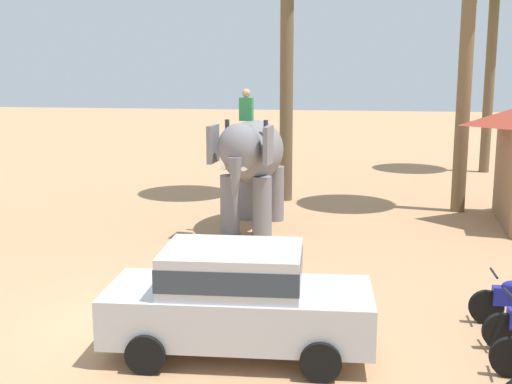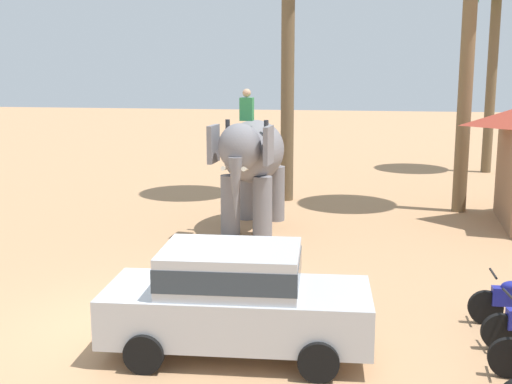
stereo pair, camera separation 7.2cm
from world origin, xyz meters
The scene contains 3 objects.
ground_plane centered at (0.00, 0.00, 0.00)m, with size 120.00×120.00×0.00m, color tan.
car_sedan_foreground centered at (1.95, -0.87, 0.93)m, with size 4.21×2.09×1.70m.
elephant_with_mahout centered at (0.76, 7.20, 1.99)m, with size 1.75×3.91×3.88m.
Camera 2 is at (3.94, -10.45, 4.41)m, focal length 46.43 mm.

